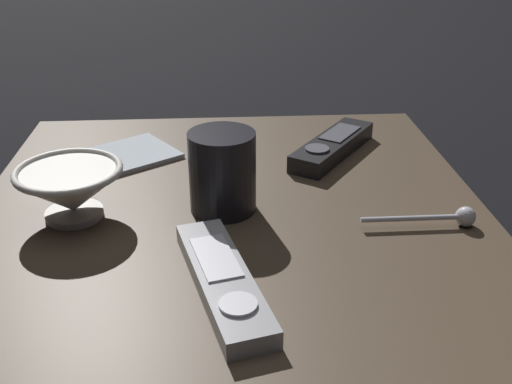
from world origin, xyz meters
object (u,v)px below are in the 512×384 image
(tv_remote_far, at_px, (223,280))
(folded_napkin, at_px, (131,154))
(tv_remote_near, at_px, (333,146))
(cereal_bowl, at_px, (71,189))
(teaspoon, at_px, (451,217))
(coffee_mug, at_px, (222,172))

(tv_remote_far, distance_m, folded_napkin, 0.34)
(tv_remote_near, bearing_deg, cereal_bowl, -153.74)
(teaspoon, bearing_deg, coffee_mug, 167.24)
(cereal_bowl, distance_m, tv_remote_far, 0.23)
(coffee_mug, xyz_separation_m, tv_remote_far, (-0.00, -0.16, -0.04))
(coffee_mug, height_order, tv_remote_far, coffee_mug)
(teaspoon, xyz_separation_m, tv_remote_far, (-0.25, -0.10, -0.00))
(tv_remote_near, height_order, tv_remote_far, tv_remote_near)
(coffee_mug, height_order, tv_remote_near, coffee_mug)
(tv_remote_near, distance_m, tv_remote_far, 0.35)
(cereal_bowl, distance_m, tv_remote_near, 0.36)
(tv_remote_near, xyz_separation_m, tv_remote_far, (-0.16, -0.31, -0.00))
(folded_napkin, bearing_deg, teaspoon, -30.26)
(coffee_mug, distance_m, tv_remote_near, 0.22)
(coffee_mug, distance_m, teaspoon, 0.26)
(teaspoon, bearing_deg, folded_napkin, 149.74)
(cereal_bowl, bearing_deg, folded_napkin, 76.06)
(cereal_bowl, relative_size, coffee_mug, 1.27)
(coffee_mug, distance_m, tv_remote_far, 0.16)
(cereal_bowl, xyz_separation_m, coffee_mug, (0.17, 0.01, 0.01))
(teaspoon, xyz_separation_m, tv_remote_near, (-0.09, 0.21, 0.00))
(tv_remote_far, bearing_deg, teaspoon, 21.77)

